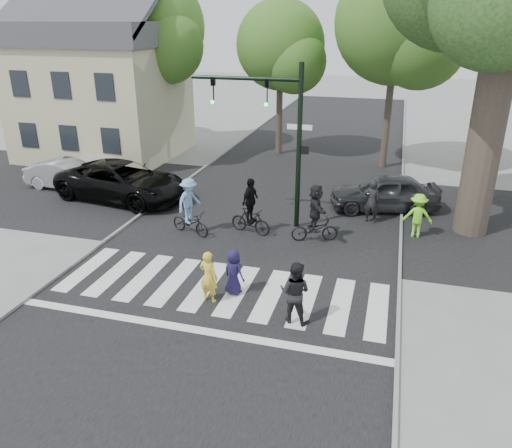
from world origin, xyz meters
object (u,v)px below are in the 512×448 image
at_px(cyclist_left, 190,210).
at_px(cyclist_mid, 250,211).
at_px(pedestrian_child, 234,272).
at_px(traffic_signal, 276,123).
at_px(car_silver, 68,175).
at_px(pedestrian_adult, 295,292).
at_px(car_grey, 385,193).
at_px(pedestrian_woman, 209,277).
at_px(car_suv, 123,181).
at_px(cyclist_right, 315,216).

xyz_separation_m(cyclist_left, cyclist_mid, (2.10, 0.65, -0.05)).
relative_size(pedestrian_child, cyclist_left, 0.64).
height_order(cyclist_left, cyclist_mid, cyclist_left).
xyz_separation_m(traffic_signal, car_silver, (-10.22, 1.65, -3.24)).
relative_size(traffic_signal, pedestrian_child, 4.39).
bearing_deg(pedestrian_child, traffic_signal, -65.95).
height_order(pedestrian_adult, car_grey, pedestrian_adult).
xyz_separation_m(traffic_signal, pedestrian_woman, (-0.44, -5.96, -3.14)).
relative_size(car_suv, car_grey, 1.34).
xyz_separation_m(pedestrian_woman, pedestrian_child, (0.53, 0.60, -0.08)).
bearing_deg(car_grey, car_silver, -98.93).
height_order(pedestrian_child, car_silver, pedestrian_child).
bearing_deg(traffic_signal, car_grey, 34.74).
distance_m(pedestrian_woman, car_suv, 9.61).
height_order(cyclist_mid, car_suv, cyclist_mid).
relative_size(traffic_signal, cyclist_left, 2.83).
bearing_deg(pedestrian_adult, cyclist_right, -79.19).
distance_m(pedestrian_woman, pedestrian_child, 0.80).
relative_size(cyclist_mid, car_grey, 0.48).
height_order(pedestrian_child, cyclist_right, cyclist_right).
xyz_separation_m(pedestrian_child, cyclist_right, (1.63, 4.26, 0.25)).
bearing_deg(cyclist_left, car_suv, 147.46).
distance_m(traffic_signal, pedestrian_child, 6.25).
bearing_deg(pedestrian_child, cyclist_left, -28.83).
xyz_separation_m(traffic_signal, car_grey, (3.95, 2.74, -3.15)).
relative_size(cyclist_left, car_silver, 0.52).
xyz_separation_m(cyclist_mid, car_silver, (-9.56, 2.73, -0.20)).
distance_m(cyclist_right, car_grey, 4.44).
distance_m(pedestrian_woman, cyclist_mid, 4.89).
bearing_deg(car_silver, cyclist_left, -111.84).
bearing_deg(car_suv, pedestrian_child, -122.68).
distance_m(pedestrian_woman, car_grey, 9.74).
bearing_deg(pedestrian_adult, pedestrian_woman, -0.66).
bearing_deg(cyclist_left, pedestrian_child, -51.92).
height_order(car_suv, car_grey, car_suv).
relative_size(traffic_signal, pedestrian_woman, 3.92).
distance_m(cyclist_left, cyclist_mid, 2.20).
height_order(pedestrian_child, car_suv, car_suv).
bearing_deg(pedestrian_adult, cyclist_mid, -55.46).
relative_size(pedestrian_child, cyclist_right, 0.65).
bearing_deg(car_silver, cyclist_mid, -103.43).
xyz_separation_m(car_silver, car_grey, (14.16, 1.09, 0.08)).
bearing_deg(pedestrian_child, cyclist_mid, -56.97).
xyz_separation_m(traffic_signal, cyclist_right, (1.72, -1.10, -2.97)).
xyz_separation_m(traffic_signal, pedestrian_child, (0.09, -5.36, -3.22)).
distance_m(traffic_signal, car_grey, 5.75).
bearing_deg(car_suv, cyclist_left, -113.45).
xyz_separation_m(cyclist_left, car_grey, (6.71, 4.46, -0.17)).
xyz_separation_m(pedestrian_child, car_grey, (3.86, 8.10, 0.06)).
relative_size(cyclist_mid, car_silver, 0.52).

